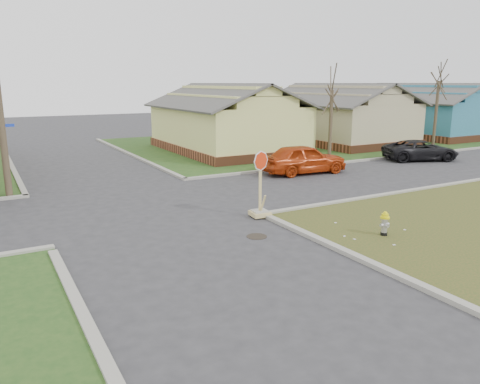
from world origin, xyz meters
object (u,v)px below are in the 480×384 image
fire_hydrant (385,222)px  red_sedan (304,159)px  stop_sign (260,202)px  dark_pickup (421,150)px

fire_hydrant → red_sedan: 10.53m
fire_hydrant → stop_sign: 4.37m
red_sedan → dark_pickup: size_ratio=1.01×
dark_pickup → fire_hydrant: bearing=148.7°
fire_hydrant → red_sedan: bearing=68.3°
fire_hydrant → dark_pickup: bearing=37.9°
fire_hydrant → red_sedan: size_ratio=0.17×
fire_hydrant → red_sedan: red_sedan is taller
red_sedan → dark_pickup: red_sedan is taller
stop_sign → dark_pickup: bearing=27.3°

